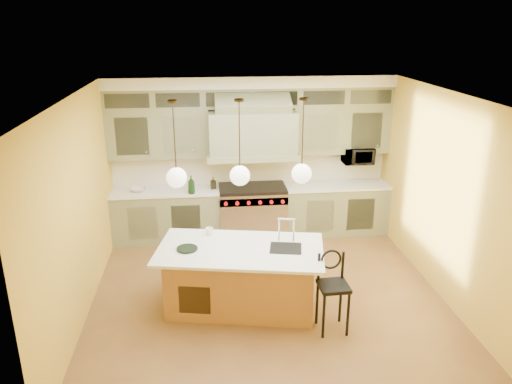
{
  "coord_description": "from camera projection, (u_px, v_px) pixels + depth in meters",
  "views": [
    {
      "loc": [
        -0.85,
        -6.31,
        3.82
      ],
      "look_at": [
        -0.09,
        0.7,
        1.36
      ],
      "focal_mm": 35.0,
      "sensor_mm": 36.0,
      "label": 1
    }
  ],
  "objects": [
    {
      "name": "wall_front",
      "position": [
        305.0,
        299.0,
        4.44
      ],
      "size": [
        5.0,
        0.0,
        5.0
      ],
      "primitive_type": "plane",
      "rotation": [
        -1.57,
        0.0,
        0.0
      ],
      "color": "gold",
      "rests_on": "ground"
    },
    {
      "name": "pendant_left",
      "position": [
        176.0,
        175.0,
        6.27
      ],
      "size": [
        0.26,
        0.26,
        1.11
      ],
      "color": "#2D2319",
      "rests_on": "ceiling"
    },
    {
      "name": "microwave",
      "position": [
        358.0,
        155.0,
        9.1
      ],
      "size": [
        0.54,
        0.37,
        0.3
      ],
      "primitive_type": "imported",
      "color": "black",
      "rests_on": "back_cabinetry"
    },
    {
      "name": "fruit_bowl",
      "position": [
        139.0,
        189.0,
        8.77
      ],
      "size": [
        0.28,
        0.28,
        0.07
      ],
      "primitive_type": "imported",
      "rotation": [
        0.0,
        0.0,
        0.02
      ],
      "color": "silver",
      "rests_on": "back_cabinetry"
    },
    {
      "name": "cup",
      "position": [
        209.0,
        231.0,
        7.05
      ],
      "size": [
        0.11,
        0.11,
        0.1
      ],
      "primitive_type": "imported",
      "rotation": [
        0.0,
        0.0,
        0.06
      ],
      "color": "white",
      "rests_on": "kitchen_island"
    },
    {
      "name": "pendant_right",
      "position": [
        302.0,
        171.0,
        6.43
      ],
      "size": [
        0.26,
        0.26,
        1.11
      ],
      "color": "#2D2319",
      "rests_on": "ceiling"
    },
    {
      "name": "ceiling",
      "position": [
        269.0,
        95.0,
        6.31
      ],
      "size": [
        5.0,
        5.0,
        0.0
      ],
      "primitive_type": "plane",
      "rotation": [
        3.14,
        0.0,
        0.0
      ],
      "color": "white",
      "rests_on": "wall_back"
    },
    {
      "name": "counter_stool",
      "position": [
        333.0,
        287.0,
        6.31
      ],
      "size": [
        0.38,
        0.38,
        1.06
      ],
      "rotation": [
        0.0,
        0.0,
        0.04
      ],
      "color": "black",
      "rests_on": "floor"
    },
    {
      "name": "back_cabinetry",
      "position": [
        252.0,
        160.0,
        8.89
      ],
      "size": [
        5.0,
        0.77,
        2.9
      ],
      "color": "gray",
      "rests_on": "floor"
    },
    {
      "name": "wall_right",
      "position": [
        443.0,
        195.0,
        7.04
      ],
      "size": [
        0.0,
        5.0,
        5.0
      ],
      "primitive_type": "plane",
      "rotation": [
        1.57,
        0.0,
        -1.57
      ],
      "color": "gold",
      "rests_on": "ground"
    },
    {
      "name": "range",
      "position": [
        252.0,
        211.0,
        9.12
      ],
      "size": [
        1.2,
        0.74,
        0.96
      ],
      "color": "silver",
      "rests_on": "floor"
    },
    {
      "name": "oil_bottle_a",
      "position": [
        191.0,
        185.0,
        8.6
      ],
      "size": [
        0.13,
        0.13,
        0.32
      ],
      "primitive_type": "imported",
      "rotation": [
        0.0,
        0.0,
        -0.03
      ],
      "color": "black",
      "rests_on": "back_cabinetry"
    },
    {
      "name": "pendant_center",
      "position": [
        240.0,
        173.0,
        6.35
      ],
      "size": [
        0.26,
        0.26,
        1.11
      ],
      "color": "#2D2319",
      "rests_on": "ceiling"
    },
    {
      "name": "oil_bottle_b",
      "position": [
        213.0,
        183.0,
        8.87
      ],
      "size": [
        0.11,
        0.11,
        0.21
      ],
      "primitive_type": "imported",
      "rotation": [
        0.0,
        0.0,
        0.13
      ],
      "color": "black",
      "rests_on": "back_cabinetry"
    },
    {
      "name": "kitchen_island",
      "position": [
        241.0,
        276.0,
        6.83
      ],
      "size": [
        2.39,
        1.58,
        1.35
      ],
      "rotation": [
        0.0,
        0.0,
        -0.19
      ],
      "color": "#A66A3B",
      "rests_on": "floor"
    },
    {
      "name": "floor",
      "position": [
        267.0,
        295.0,
        7.27
      ],
      "size": [
        5.0,
        5.0,
        0.0
      ],
      "primitive_type": "plane",
      "color": "brown",
      "rests_on": "ground"
    },
    {
      "name": "wall_back",
      "position": [
        250.0,
        155.0,
        9.14
      ],
      "size": [
        5.0,
        0.0,
        5.0
      ],
      "primitive_type": "plane",
      "rotation": [
        1.57,
        0.0,
        0.0
      ],
      "color": "gold",
      "rests_on": "ground"
    },
    {
      "name": "wall_left",
      "position": [
        79.0,
        209.0,
        6.53
      ],
      "size": [
        0.0,
        5.0,
        5.0
      ],
      "primitive_type": "plane",
      "rotation": [
        1.57,
        0.0,
        1.57
      ],
      "color": "gold",
      "rests_on": "ground"
    }
  ]
}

